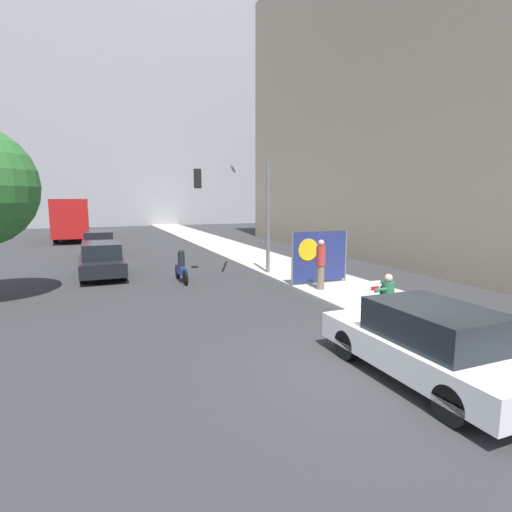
{
  "coord_description": "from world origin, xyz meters",
  "views": [
    {
      "loc": [
        -5.07,
        -6.11,
        3.44
      ],
      "look_at": [
        -0.03,
        6.08,
        1.53
      ],
      "focal_mm": 28.0,
      "sensor_mm": 36.0,
      "label": 1
    }
  ],
  "objects": [
    {
      "name": "motorcycle_on_road",
      "position": [
        -1.71,
        10.15,
        0.57
      ],
      "size": [
        0.28,
        2.14,
        1.35
      ],
      "color": "navy",
      "rests_on": "ground_plane"
    },
    {
      "name": "seated_protester",
      "position": [
        2.51,
        2.5,
        0.78
      ],
      "size": [
        0.91,
        0.77,
        1.22
      ],
      "rotation": [
        0.0,
        0.0,
        0.25
      ],
      "color": "#474C56",
      "rests_on": "sidewalk_curb"
    },
    {
      "name": "parked_car_curbside",
      "position": [
        0.69,
        -0.69,
        0.73
      ],
      "size": [
        1.84,
        4.39,
        1.48
      ],
      "color": "white",
      "rests_on": "ground_plane"
    },
    {
      "name": "building_backdrop_right",
      "position": [
        13.67,
        11.28,
        9.8
      ],
      "size": [
        10.0,
        32.0,
        19.59
      ],
      "color": "gray",
      "rests_on": "ground_plane"
    },
    {
      "name": "building_backdrop_far",
      "position": [
        -2.0,
        51.47,
        17.44
      ],
      "size": [
        52.0,
        12.0,
        34.89
      ],
      "color": "#99999E",
      "rests_on": "ground_plane"
    },
    {
      "name": "jogger_on_sidewalk",
      "position": [
        2.6,
        6.27,
        1.06
      ],
      "size": [
        0.34,
        0.34,
        1.83
      ],
      "rotation": [
        0.0,
        0.0,
        3.23
      ],
      "color": "#756651",
      "rests_on": "sidewalk_curb"
    },
    {
      "name": "ground_plane",
      "position": [
        0.0,
        0.0,
        0.0
      ],
      "size": [
        160.0,
        160.0,
        0.0
      ],
      "primitive_type": "plane",
      "color": "#303033"
    },
    {
      "name": "city_bus_on_road",
      "position": [
        -6.56,
        31.55,
        1.94
      ],
      "size": [
        2.59,
        10.9,
        3.39
      ],
      "color": "red",
      "rests_on": "ground_plane"
    },
    {
      "name": "car_on_road_nearest",
      "position": [
        -4.72,
        12.65,
        0.75
      ],
      "size": [
        1.82,
        4.6,
        1.52
      ],
      "color": "black",
      "rests_on": "ground_plane"
    },
    {
      "name": "sidewalk_curb",
      "position": [
        3.57,
        15.0,
        0.06
      ],
      "size": [
        3.35,
        90.0,
        0.12
      ],
      "primitive_type": "cube",
      "color": "#B7B2A8",
      "rests_on": "ground_plane"
    },
    {
      "name": "traffic_light_pole",
      "position": [
        1.03,
        10.57,
        3.47
      ],
      "size": [
        3.15,
        2.91,
        4.88
      ],
      "color": "slate",
      "rests_on": "sidewalk_curb"
    },
    {
      "name": "protest_banner",
      "position": [
        3.1,
        7.18,
        1.2
      ],
      "size": [
        2.47,
        0.06,
        2.04
      ],
      "color": "slate",
      "rests_on": "sidewalk_curb"
    },
    {
      "name": "car_on_road_midblock",
      "position": [
        -4.73,
        19.48,
        0.74
      ],
      "size": [
        1.83,
        4.22,
        1.5
      ],
      "color": "maroon",
      "rests_on": "ground_plane"
    }
  ]
}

